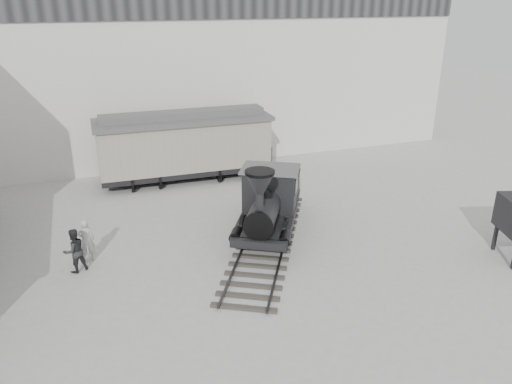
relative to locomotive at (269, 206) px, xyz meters
name	(u,v)px	position (x,y,z in m)	size (l,w,h in m)	color
ground	(279,289)	(-1.18, -3.99, -1.28)	(90.00, 90.00, 0.00)	#9E9E9B
north_wall	(179,65)	(-1.18, 10.99, 4.28)	(34.00, 2.51, 11.00)	silver
locomotive	(269,206)	(0.00, 0.00, 0.00)	(6.67, 9.57, 3.46)	#2A2621
boxcar	(185,144)	(-1.75, 7.67, 0.66)	(9.09, 2.98, 3.70)	black
visitor_a	(86,240)	(-7.08, 0.24, -0.45)	(0.61, 0.40, 1.66)	#AFAFA8
visitor_b	(74,251)	(-7.51, -0.45, -0.46)	(0.79, 0.62, 1.63)	#262629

